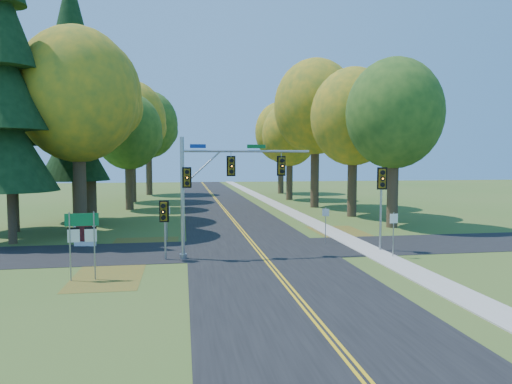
{
  "coord_description": "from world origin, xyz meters",
  "views": [
    {
      "loc": [
        -4.17,
        -23.62,
        5.18
      ],
      "look_at": [
        0.17,
        3.36,
        3.2
      ],
      "focal_mm": 32.0,
      "sensor_mm": 36.0,
      "label": 1
    }
  ],
  "objects": [
    {
      "name": "road_main",
      "position": [
        0.0,
        0.0,
        0.01
      ],
      "size": [
        8.0,
        160.0,
        0.02
      ],
      "primitive_type": "cube",
      "color": "black",
      "rests_on": "ground"
    },
    {
      "name": "east_signal_pole",
      "position": [
        6.77,
        0.26,
        3.58
      ],
      "size": [
        0.53,
        0.63,
        4.72
      ],
      "rotation": [
        0.0,
        0.0,
        -0.29
      ],
      "color": "#989AA0",
      "rests_on": "ground"
    },
    {
      "name": "reg_sign_e_north",
      "position": [
        4.48,
        3.17,
        1.51
      ],
      "size": [
        0.41,
        0.16,
        2.21
      ],
      "rotation": [
        0.0,
        0.0,
        -0.31
      ],
      "color": "gray",
      "rests_on": "ground"
    },
    {
      "name": "pine_a",
      "position": [
        -14.5,
        6.0,
        9.18
      ],
      "size": [
        5.6,
        5.6,
        19.48
      ],
      "color": "#38281C",
      "rests_on": "ground"
    },
    {
      "name": "centerline_right",
      "position": [
        0.1,
        0.0,
        0.03
      ],
      "size": [
        0.1,
        160.0,
        0.01
      ],
      "primitive_type": "cube",
      "color": "gold",
      "rests_on": "road_main"
    },
    {
      "name": "leaf_patch_w_far",
      "position": [
        -7.5,
        -3.0,
        0.01
      ],
      "size": [
        3.0,
        5.0,
        0.0
      ],
      "primitive_type": "cube",
      "color": "brown",
      "rests_on": "ground"
    },
    {
      "name": "pine_c",
      "position": [
        -13.0,
        16.0,
        9.69
      ],
      "size": [
        5.6,
        5.6,
        20.56
      ],
      "color": "#38281C",
      "rests_on": "ground"
    },
    {
      "name": "leaf_patch_w_near",
      "position": [
        -6.5,
        4.0,
        0.01
      ],
      "size": [
        4.0,
        6.0,
        0.0
      ],
      "primitive_type": "cube",
      "color": "brown",
      "rests_on": "ground"
    },
    {
      "name": "route_sign_cluster",
      "position": [
        -8.44,
        -3.48,
        2.08
      ],
      "size": [
        1.38,
        0.16,
        2.95
      ],
      "rotation": [
        0.0,
        0.0,
        0.07
      ],
      "color": "gray",
      "rests_on": "ground"
    },
    {
      "name": "reg_sign_e_south",
      "position": [
        6.73,
        -1.35,
        1.64
      ],
      "size": [
        0.46,
        0.09,
        2.4
      ],
      "rotation": [
        0.0,
        0.0,
        0.11
      ],
      "color": "gray",
      "rests_on": "ground"
    },
    {
      "name": "ped_signal_pole",
      "position": [
        -5.13,
        -0.19,
        2.29
      ],
      "size": [
        0.49,
        0.56,
        3.08
      ],
      "rotation": [
        0.0,
        0.0,
        -0.16
      ],
      "color": "gray",
      "rests_on": "ground"
    },
    {
      "name": "info_kiosk",
      "position": [
        -9.96,
        4.45,
        0.88
      ],
      "size": [
        1.29,
        0.41,
        1.77
      ],
      "rotation": [
        0.0,
        0.0,
        -0.19
      ],
      "color": "white",
      "rests_on": "ground"
    },
    {
      "name": "centerline_left",
      "position": [
        -0.1,
        0.0,
        0.03
      ],
      "size": [
        0.1,
        160.0,
        0.01
      ],
      "primitive_type": "cube",
      "color": "gold",
      "rests_on": "road_main"
    },
    {
      "name": "tree_e_d",
      "position": [
        9.26,
        32.87,
        8.24
      ],
      "size": [
        7.0,
        7.0,
        12.32
      ],
      "color": "#38281C",
      "rests_on": "ground"
    },
    {
      "name": "tree_w_d",
      "position": [
        -10.13,
        33.18,
        9.78
      ],
      "size": [
        8.2,
        8.2,
        14.56
      ],
      "color": "#38281C",
      "rests_on": "ground"
    },
    {
      "name": "sidewalk_east",
      "position": [
        6.2,
        0.0,
        0.03
      ],
      "size": [
        1.6,
        160.0,
        0.06
      ],
      "primitive_type": "cube",
      "color": "#9E998E",
      "rests_on": "ground"
    },
    {
      "name": "ground",
      "position": [
        0.0,
        0.0,
        0.0
      ],
      "size": [
        160.0,
        160.0,
        0.0
      ],
      "primitive_type": "plane",
      "color": "#3D5C20",
      "rests_on": "ground"
    },
    {
      "name": "tree_w_a",
      "position": [
        -11.13,
        9.38,
        9.49
      ],
      "size": [
        8.0,
        8.0,
        14.15
      ],
      "color": "#38281C",
      "rests_on": "ground"
    },
    {
      "name": "road_cross",
      "position": [
        0.0,
        2.0,
        0.01
      ],
      "size": [
        60.0,
        6.0,
        0.02
      ],
      "primitive_type": "cube",
      "color": "black",
      "rests_on": "ground"
    },
    {
      "name": "tree_e_a",
      "position": [
        11.57,
        8.77,
        8.53
      ],
      "size": [
        7.2,
        7.2,
        12.73
      ],
      "color": "#38281C",
      "rests_on": "ground"
    },
    {
      "name": "tree_e_b",
      "position": [
        10.97,
        15.58,
        8.9
      ],
      "size": [
        7.6,
        7.6,
        13.33
      ],
      "color": "#38281C",
      "rests_on": "ground"
    },
    {
      "name": "leaf_patch_e",
      "position": [
        6.8,
        6.0,
        0.01
      ],
      "size": [
        3.5,
        8.0,
        0.0
      ],
      "primitive_type": "cube",
      "color": "brown",
      "rests_on": "ground"
    },
    {
      "name": "pine_b",
      "position": [
        -16.0,
        11.0,
        8.16
      ],
      "size": [
        5.6,
        5.6,
        17.31
      ],
      "color": "#38281C",
      "rests_on": "ground"
    },
    {
      "name": "tree_w_e",
      "position": [
        -8.92,
        44.09,
        10.07
      ],
      "size": [
        8.4,
        8.4,
        14.97
      ],
      "color": "#38281C",
      "rests_on": "ground"
    },
    {
      "name": "reg_sign_w",
      "position": [
        -5.21,
        5.73,
        1.53
      ],
      "size": [
        0.43,
        0.09,
        2.24
      ],
      "rotation": [
        0.0,
        0.0,
        -0.15
      ],
      "color": "gray",
      "rests_on": "ground"
    },
    {
      "name": "tree_e_c",
      "position": [
        9.88,
        23.69,
        10.66
      ],
      "size": [
        8.8,
        8.8,
        15.79
      ],
      "color": "#38281C",
      "rests_on": "ground"
    },
    {
      "name": "tree_w_b",
      "position": [
        -11.72,
        16.29,
        10.37
      ],
      "size": [
        8.6,
        8.6,
        15.38
      ],
      "color": "#38281C",
      "rests_on": "ground"
    },
    {
      "name": "tree_w_c",
      "position": [
        -9.54,
        24.47,
        7.94
      ],
      "size": [
        6.8,
        6.8,
        11.91
      ],
      "color": "#38281C",
      "rests_on": "ground"
    },
    {
      "name": "tree_e_e",
      "position": [
        10.47,
        43.58,
        9.19
      ],
      "size": [
        7.8,
        7.8,
        13.74
      ],
      "color": "#38281C",
      "rests_on": "ground"
    },
    {
      "name": "traffic_mast",
      "position": [
        -2.49,
        0.05,
        4.06
      ],
      "size": [
        6.96,
        0.75,
        6.31
      ],
      "rotation": [
        0.0,
        0.0,
        0.04
      ],
      "color": "#989BA1",
      "rests_on": "ground"
    }
  ]
}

